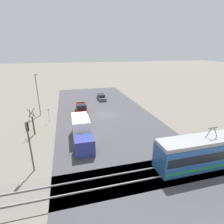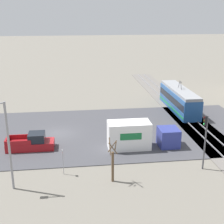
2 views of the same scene
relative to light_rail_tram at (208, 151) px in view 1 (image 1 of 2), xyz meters
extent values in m
plane|color=slate|center=(7.73, -18.45, -1.73)|extent=(320.00, 320.00, 0.00)
cube|color=#424247|center=(7.73, -18.45, -1.69)|extent=(18.48, 51.83, 0.08)
cube|color=slate|center=(7.73, 0.00, -1.69)|extent=(72.57, 4.40, 0.08)
cube|color=gray|center=(7.73, -0.72, -1.58)|extent=(71.11, 0.10, 0.14)
cube|color=gray|center=(7.73, 0.72, -1.58)|extent=(71.11, 0.10, 0.14)
cube|color=#235193|center=(0.00, 0.00, -0.16)|extent=(12.20, 2.69, 2.98)
cube|color=black|center=(0.00, 0.00, 0.19)|extent=(11.84, 2.72, 0.99)
cube|color=#1E844C|center=(0.00, 0.00, -1.09)|extent=(12.08, 2.73, 0.28)
cube|color=gray|center=(0.00, 0.00, 1.54)|extent=(12.20, 2.47, 0.43)
cylinder|color=#2D2D33|center=(-0.45, 0.00, 2.31)|extent=(0.66, 0.07, 1.15)
cylinder|color=#2D2D33|center=(0.45, 0.00, 2.31)|extent=(0.66, 0.07, 1.15)
cube|color=#2D2D33|center=(0.00, 0.00, 2.86)|extent=(1.10, 0.08, 0.06)
cube|color=navy|center=(13.15, -5.71, -0.60)|extent=(2.42, 2.25, 2.11)
cube|color=white|center=(13.15, -10.35, -0.10)|extent=(2.42, 4.77, 3.10)
cube|color=#196B38|center=(14.37, -10.35, 0.21)|extent=(0.02, 2.39, 0.78)
cube|color=maroon|center=(12.07, -21.46, -1.20)|extent=(2.02, 5.30, 0.90)
cube|color=black|center=(12.07, -20.71, -0.26)|extent=(1.86, 1.80, 0.98)
cube|color=maroon|center=(13.00, -22.57, -0.49)|extent=(0.12, 2.65, 0.53)
cube|color=maroon|center=(11.14, -22.57, -0.49)|extent=(0.12, 2.65, 0.53)
cube|color=maroon|center=(12.07, -24.00, -0.49)|extent=(1.86, 0.21, 0.53)
cube|color=red|center=(12.86, -24.08, -0.93)|extent=(0.14, 0.04, 0.18)
cube|color=#4C5156|center=(6.13, -29.93, -1.24)|extent=(1.77, 4.79, 0.82)
cube|color=black|center=(6.13, -29.93, -0.53)|extent=(1.52, 2.49, 0.60)
cylinder|color=#47474C|center=(18.87, -3.88, 1.06)|extent=(0.16, 0.16, 5.60)
cube|color=black|center=(18.87, -4.06, 3.39)|extent=(0.28, 0.22, 0.95)
sphere|color=#390606|center=(18.87, -4.18, 3.71)|extent=(0.18, 0.18, 0.18)
sphere|color=#3C2C06|center=(18.87, -4.18, 3.39)|extent=(0.18, 0.18, 0.18)
sphere|color=green|center=(18.87, -4.18, 3.07)|extent=(0.18, 0.18, 0.18)
cylinder|color=brown|center=(20.08, -13.09, -0.25)|extent=(0.24, 0.24, 2.97)
cylinder|color=brown|center=(20.33, -13.09, 1.70)|extent=(0.09, 0.84, 1.14)
cylinder|color=brown|center=(20.08, -12.84, 1.80)|extent=(1.01, 0.09, 1.39)
cylinder|color=brown|center=(19.83, -13.09, 1.70)|extent=(0.09, 0.84, 1.14)
cylinder|color=brown|center=(20.08, -13.34, 1.80)|extent=(1.01, 0.09, 1.39)
cylinder|color=gray|center=(20.22, -21.99, 2.30)|extent=(0.20, 0.20, 8.06)
cylinder|color=gray|center=(20.22, -22.79, 6.21)|extent=(0.12, 1.60, 0.12)
cube|color=#515156|center=(20.22, -23.54, 6.15)|extent=(0.36, 0.60, 0.18)
cylinder|color=gray|center=(18.21, -17.63, -0.45)|extent=(0.06, 0.06, 2.56)
cube|color=white|center=(18.21, -17.66, 0.60)|extent=(0.32, 0.02, 0.44)
cube|color=red|center=(18.21, -17.67, 0.60)|extent=(0.31, 0.01, 0.10)
camera|label=1|loc=(14.68, 13.58, 10.66)|focal=28.00mm
camera|label=2|loc=(45.33, -16.35, 13.42)|focal=50.00mm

